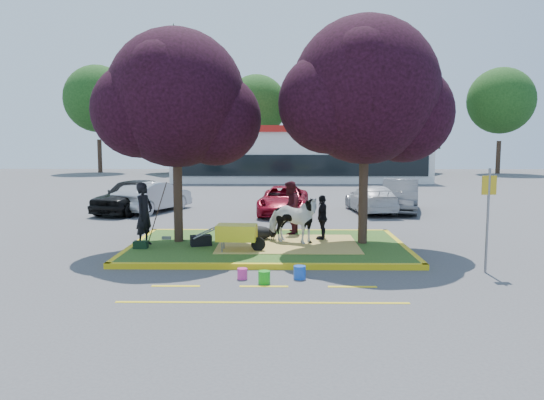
{
  "coord_description": "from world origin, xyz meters",
  "views": [
    {
      "loc": [
        0.35,
        -15.87,
        3.29
      ],
      "look_at": [
        0.12,
        0.5,
        1.44
      ],
      "focal_mm": 35.0,
      "sensor_mm": 36.0,
      "label": 1
    }
  ],
  "objects_px": {
    "car_silver": "(154,197)",
    "sign_post": "(488,208)",
    "cow": "(292,220)",
    "handler": "(144,214)",
    "bucket_blue": "(300,272)",
    "calf": "(257,233)",
    "car_black": "(132,196)",
    "bucket_green": "(264,277)",
    "bucket_pink": "(242,274)",
    "wheelbarrow": "(237,233)"
  },
  "relations": [
    {
      "from": "wheelbarrow",
      "to": "car_black",
      "type": "relative_size",
      "value": 0.44
    },
    {
      "from": "car_black",
      "to": "bucket_green",
      "type": "bearing_deg",
      "value": -43.47
    },
    {
      "from": "bucket_pink",
      "to": "car_black",
      "type": "height_order",
      "value": "car_black"
    },
    {
      "from": "bucket_green",
      "to": "bucket_pink",
      "type": "relative_size",
      "value": 1.15
    },
    {
      "from": "car_silver",
      "to": "sign_post",
      "type": "bearing_deg",
      "value": 157.38
    },
    {
      "from": "calf",
      "to": "bucket_green",
      "type": "relative_size",
      "value": 3.42
    },
    {
      "from": "wheelbarrow",
      "to": "car_silver",
      "type": "xyz_separation_m",
      "value": [
        -4.62,
        9.45,
        0.03
      ]
    },
    {
      "from": "calf",
      "to": "cow",
      "type": "bearing_deg",
      "value": -10.11
    },
    {
      "from": "car_black",
      "to": "car_silver",
      "type": "xyz_separation_m",
      "value": [
        0.9,
        0.35,
        -0.08
      ]
    },
    {
      "from": "calf",
      "to": "handler",
      "type": "xyz_separation_m",
      "value": [
        -3.33,
        -0.91,
        0.72
      ]
    },
    {
      "from": "bucket_pink",
      "to": "handler",
      "type": "bearing_deg",
      "value": 133.61
    },
    {
      "from": "calf",
      "to": "bucket_green",
      "type": "bearing_deg",
      "value": -66.44
    },
    {
      "from": "cow",
      "to": "car_silver",
      "type": "relative_size",
      "value": 0.41
    },
    {
      "from": "handler",
      "to": "car_black",
      "type": "relative_size",
      "value": 0.41
    },
    {
      "from": "sign_post",
      "to": "car_silver",
      "type": "distance_m",
      "value": 15.72
    },
    {
      "from": "calf",
      "to": "sign_post",
      "type": "relative_size",
      "value": 0.39
    },
    {
      "from": "cow",
      "to": "handler",
      "type": "distance_m",
      "value": 4.46
    },
    {
      "from": "cow",
      "to": "bucket_pink",
      "type": "xyz_separation_m",
      "value": [
        -1.27,
        -3.62,
        -0.75
      ]
    },
    {
      "from": "car_silver",
      "to": "bucket_green",
      "type": "bearing_deg",
      "value": 136.95
    },
    {
      "from": "handler",
      "to": "bucket_pink",
      "type": "distance_m",
      "value": 4.69
    },
    {
      "from": "handler",
      "to": "sign_post",
      "type": "height_order",
      "value": "sign_post"
    },
    {
      "from": "handler",
      "to": "cow",
      "type": "bearing_deg",
      "value": -68.7
    },
    {
      "from": "sign_post",
      "to": "car_silver",
      "type": "relative_size",
      "value": 0.61
    },
    {
      "from": "calf",
      "to": "bucket_blue",
      "type": "distance_m",
      "value": 4.37
    },
    {
      "from": "handler",
      "to": "sign_post",
      "type": "bearing_deg",
      "value": -88.38
    },
    {
      "from": "sign_post",
      "to": "bucket_green",
      "type": "height_order",
      "value": "sign_post"
    },
    {
      "from": "wheelbarrow",
      "to": "bucket_green",
      "type": "relative_size",
      "value": 6.79
    },
    {
      "from": "bucket_green",
      "to": "bucket_pink",
      "type": "xyz_separation_m",
      "value": [
        -0.53,
        0.4,
        -0.02
      ]
    },
    {
      "from": "car_black",
      "to": "car_silver",
      "type": "height_order",
      "value": "car_black"
    },
    {
      "from": "bucket_blue",
      "to": "calf",
      "type": "bearing_deg",
      "value": 106.01
    },
    {
      "from": "bucket_green",
      "to": "bucket_blue",
      "type": "height_order",
      "value": "bucket_blue"
    },
    {
      "from": "bucket_blue",
      "to": "car_black",
      "type": "xyz_separation_m",
      "value": [
        -7.2,
        11.54,
        0.62
      ]
    },
    {
      "from": "car_silver",
      "to": "handler",
      "type": "bearing_deg",
      "value": 124.65
    },
    {
      "from": "bucket_green",
      "to": "car_silver",
      "type": "distance_m",
      "value": 13.51
    },
    {
      "from": "cow",
      "to": "bucket_blue",
      "type": "relative_size",
      "value": 5.55
    },
    {
      "from": "bucket_green",
      "to": "bucket_pink",
      "type": "distance_m",
      "value": 0.67
    },
    {
      "from": "bucket_blue",
      "to": "sign_post",
      "type": "bearing_deg",
      "value": 8.18
    },
    {
      "from": "cow",
      "to": "bucket_green",
      "type": "bearing_deg",
      "value": -165.82
    },
    {
      "from": "sign_post",
      "to": "car_black",
      "type": "distance_m",
      "value": 16.12
    },
    {
      "from": "calf",
      "to": "bucket_green",
      "type": "height_order",
      "value": "calf"
    },
    {
      "from": "bucket_blue",
      "to": "car_silver",
      "type": "height_order",
      "value": "car_silver"
    },
    {
      "from": "bucket_blue",
      "to": "car_silver",
      "type": "xyz_separation_m",
      "value": [
        -6.3,
        11.89,
        0.54
      ]
    },
    {
      "from": "wheelbarrow",
      "to": "car_black",
      "type": "xyz_separation_m",
      "value": [
        -5.51,
        9.1,
        0.11
      ]
    },
    {
      "from": "handler",
      "to": "car_black",
      "type": "distance_m",
      "value": 8.68
    },
    {
      "from": "cow",
      "to": "bucket_blue",
      "type": "xyz_separation_m",
      "value": [
        0.09,
        -3.58,
        -0.73
      ]
    },
    {
      "from": "wheelbarrow",
      "to": "sign_post",
      "type": "bearing_deg",
      "value": -11.42
    },
    {
      "from": "bucket_pink",
      "to": "calf",
      "type": "bearing_deg",
      "value": 87.84
    },
    {
      "from": "calf",
      "to": "car_black",
      "type": "xyz_separation_m",
      "value": [
        -5.99,
        7.34,
        0.41
      ]
    },
    {
      "from": "sign_post",
      "to": "bucket_pink",
      "type": "distance_m",
      "value": 6.25
    },
    {
      "from": "cow",
      "to": "car_silver",
      "type": "distance_m",
      "value": 10.38
    }
  ]
}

